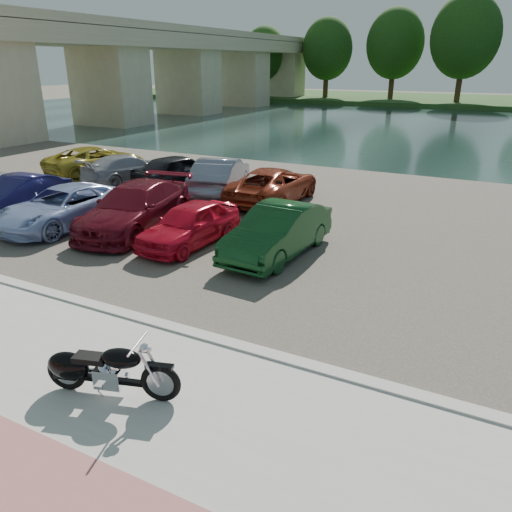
% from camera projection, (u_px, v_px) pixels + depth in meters
% --- Properties ---
extents(ground, '(200.00, 200.00, 0.00)m').
position_uv_depth(ground, '(149.00, 399.00, 8.31)').
color(ground, '#595447').
rests_on(ground, ground).
extents(promenade, '(60.00, 6.00, 0.10)m').
position_uv_depth(promenade, '(107.00, 434.00, 7.46)').
color(promenade, '#B1ADA7').
rests_on(promenade, ground).
extents(pink_path, '(60.00, 2.00, 0.01)m').
position_uv_depth(pink_path, '(21.00, 504.00, 6.20)').
color(pink_path, '#A35C5D').
rests_on(pink_path, promenade).
extents(kerb, '(60.00, 0.30, 0.14)m').
position_uv_depth(kerb, '(213.00, 340.00, 9.94)').
color(kerb, '#B1ADA7').
rests_on(kerb, ground).
extents(parking_lot, '(60.00, 18.00, 0.04)m').
position_uv_depth(parking_lot, '(350.00, 223.00, 17.40)').
color(parking_lot, '#48423A').
rests_on(parking_lot, ground).
extents(river, '(120.00, 40.00, 0.00)m').
position_uv_depth(river, '(456.00, 130.00, 41.41)').
color(river, '#182C2B').
rests_on(river, ground).
extents(far_bank, '(120.00, 24.00, 0.60)m').
position_uv_depth(far_bank, '(486.00, 102.00, 67.79)').
color(far_bank, '#1C4117').
rests_on(far_bank, ground).
extents(bridge, '(7.00, 56.00, 8.55)m').
position_uv_depth(bridge, '(182.00, 60.00, 52.27)').
color(bridge, tan).
rests_on(bridge, ground).
extents(motorcycle, '(2.27, 1.00, 1.05)m').
position_uv_depth(motorcycle, '(100.00, 369.00, 8.14)').
color(motorcycle, black).
rests_on(motorcycle, promenade).
extents(car_1, '(1.70, 4.28, 1.38)m').
position_uv_depth(car_1, '(16.00, 196.00, 18.04)').
color(car_1, '#181647').
rests_on(car_1, parking_lot).
extents(car_2, '(2.44, 4.90, 1.33)m').
position_uv_depth(car_2, '(64.00, 207.00, 16.77)').
color(car_2, '#94A7D7').
rests_on(car_2, parking_lot).
extents(car_3, '(2.87, 5.44, 1.50)m').
position_uv_depth(car_3, '(135.00, 208.00, 16.36)').
color(car_3, '#5C0D1A').
rests_on(car_3, parking_lot).
extents(car_4, '(1.75, 3.90, 1.30)m').
position_uv_depth(car_4, '(189.00, 224.00, 15.02)').
color(car_4, red).
rests_on(car_4, parking_lot).
extents(car_5, '(1.76, 4.42, 1.43)m').
position_uv_depth(car_5, '(278.00, 231.00, 14.18)').
color(car_5, '#103E1A').
rests_on(car_5, parking_lot).
extents(car_6, '(3.34, 5.32, 1.37)m').
position_uv_depth(car_6, '(95.00, 160.00, 24.63)').
color(car_6, '#A29225').
rests_on(car_6, parking_lot).
extents(car_7, '(2.85, 4.71, 1.28)m').
position_uv_depth(car_7, '(128.00, 168.00, 23.01)').
color(car_7, '#96979F').
rests_on(car_7, parking_lot).
extents(car_8, '(2.83, 4.67, 1.49)m').
position_uv_depth(car_8, '(179.00, 171.00, 21.98)').
color(car_8, black).
rests_on(car_8, parking_lot).
extents(car_9, '(2.95, 4.94, 1.54)m').
position_uv_depth(car_9, '(221.00, 176.00, 20.89)').
color(car_9, slate).
rests_on(car_9, parking_lot).
extents(car_10, '(2.42, 5.03, 1.38)m').
position_uv_depth(car_10, '(273.00, 185.00, 19.67)').
color(car_10, maroon).
rests_on(car_10, parking_lot).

